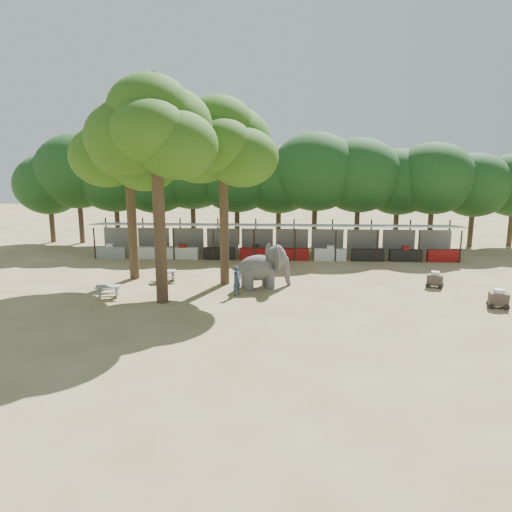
{
  "coord_description": "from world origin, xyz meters",
  "views": [
    {
      "loc": [
        0.42,
        -23.98,
        8.29
      ],
      "look_at": [
        -1.0,
        5.0,
        2.0
      ],
      "focal_mm": 35.0,
      "sensor_mm": 36.0,
      "label": 1
    }
  ],
  "objects_px": {
    "picnic_table_near": "(108,290)",
    "handler": "(237,281)",
    "picnic_table_far": "(166,275)",
    "cart_front": "(499,299)",
    "elephant": "(264,267)",
    "yard_tree_left": "(127,150)",
    "yard_tree_back": "(221,144)",
    "yard_tree_center": "(154,130)",
    "cart_back": "(435,280)"
  },
  "relations": [
    {
      "from": "yard_tree_left",
      "to": "handler",
      "type": "bearing_deg",
      "value": -27.31
    },
    {
      "from": "yard_tree_left",
      "to": "yard_tree_back",
      "type": "distance_m",
      "value": 6.09
    },
    {
      "from": "handler",
      "to": "picnic_table_near",
      "type": "relative_size",
      "value": 1.08
    },
    {
      "from": "elephant",
      "to": "cart_front",
      "type": "distance_m",
      "value": 12.98
    },
    {
      "from": "yard_tree_left",
      "to": "cart_back",
      "type": "relative_size",
      "value": 9.27
    },
    {
      "from": "yard_tree_back",
      "to": "cart_back",
      "type": "bearing_deg",
      "value": -1.88
    },
    {
      "from": "yard_tree_back",
      "to": "handler",
      "type": "bearing_deg",
      "value": -67.38
    },
    {
      "from": "handler",
      "to": "picnic_table_far",
      "type": "bearing_deg",
      "value": 94.73
    },
    {
      "from": "yard_tree_left",
      "to": "cart_back",
      "type": "height_order",
      "value": "yard_tree_left"
    },
    {
      "from": "picnic_table_near",
      "to": "picnic_table_far",
      "type": "height_order",
      "value": "picnic_table_near"
    },
    {
      "from": "yard_tree_center",
      "to": "elephant",
      "type": "bearing_deg",
      "value": 28.45
    },
    {
      "from": "yard_tree_center",
      "to": "elephant",
      "type": "height_order",
      "value": "yard_tree_center"
    },
    {
      "from": "cart_front",
      "to": "yard_tree_left",
      "type": "bearing_deg",
      "value": 175.59
    },
    {
      "from": "picnic_table_near",
      "to": "yard_tree_center",
      "type": "bearing_deg",
      "value": -20.91
    },
    {
      "from": "yard_tree_back",
      "to": "picnic_table_near",
      "type": "xyz_separation_m",
      "value": [
        -6.11,
        -3.52,
        -8.09
      ]
    },
    {
      "from": "yard_tree_left",
      "to": "yard_tree_back",
      "type": "height_order",
      "value": "yard_tree_back"
    },
    {
      "from": "picnic_table_near",
      "to": "picnic_table_far",
      "type": "bearing_deg",
      "value": 44.16
    },
    {
      "from": "elephant",
      "to": "yard_tree_left",
      "type": "bearing_deg",
      "value": 147.41
    },
    {
      "from": "handler",
      "to": "picnic_table_near",
      "type": "xyz_separation_m",
      "value": [
        -7.22,
        -0.85,
        -0.41
      ]
    },
    {
      "from": "elephant",
      "to": "picnic_table_far",
      "type": "xyz_separation_m",
      "value": [
        -6.28,
        1.1,
        -0.85
      ]
    },
    {
      "from": "yard_tree_back",
      "to": "cart_front",
      "type": "xyz_separation_m",
      "value": [
        15.14,
        -4.31,
        -8.04
      ]
    },
    {
      "from": "yard_tree_left",
      "to": "cart_front",
      "type": "height_order",
      "value": "yard_tree_left"
    },
    {
      "from": "picnic_table_near",
      "to": "cart_back",
      "type": "relative_size",
      "value": 1.34
    },
    {
      "from": "yard_tree_back",
      "to": "handler",
      "type": "height_order",
      "value": "yard_tree_back"
    },
    {
      "from": "picnic_table_far",
      "to": "yard_tree_back",
      "type": "bearing_deg",
      "value": -26.48
    },
    {
      "from": "yard_tree_left",
      "to": "handler",
      "type": "relative_size",
      "value": 6.4
    },
    {
      "from": "handler",
      "to": "picnic_table_far",
      "type": "xyz_separation_m",
      "value": [
        -4.78,
        2.82,
        -0.42
      ]
    },
    {
      "from": "yard_tree_center",
      "to": "handler",
      "type": "distance_m",
      "value": 9.4
    },
    {
      "from": "handler",
      "to": "yard_tree_center",
      "type": "bearing_deg",
      "value": 143.13
    },
    {
      "from": "yard_tree_left",
      "to": "elephant",
      "type": "relative_size",
      "value": 3.16
    },
    {
      "from": "handler",
      "to": "picnic_table_near",
      "type": "bearing_deg",
      "value": 131.94
    },
    {
      "from": "cart_front",
      "to": "yard_tree_back",
      "type": "bearing_deg",
      "value": 173.79
    },
    {
      "from": "picnic_table_far",
      "to": "cart_front",
      "type": "xyz_separation_m",
      "value": [
        18.8,
        -4.45,
        0.06
      ]
    },
    {
      "from": "picnic_table_far",
      "to": "cart_front",
      "type": "bearing_deg",
      "value": -37.58
    },
    {
      "from": "yard_tree_center",
      "to": "cart_front",
      "type": "xyz_separation_m",
      "value": [
        18.14,
        -0.31,
        -8.71
      ]
    },
    {
      "from": "handler",
      "to": "yard_tree_back",
      "type": "bearing_deg",
      "value": 57.87
    },
    {
      "from": "cart_front",
      "to": "cart_back",
      "type": "bearing_deg",
      "value": 128.73
    },
    {
      "from": "yard_tree_back",
      "to": "cart_back",
      "type": "height_order",
      "value": "yard_tree_back"
    },
    {
      "from": "picnic_table_near",
      "to": "handler",
      "type": "bearing_deg",
      "value": -5.45
    },
    {
      "from": "picnic_table_near",
      "to": "cart_back",
      "type": "xyz_separation_m",
      "value": [
        19.09,
        3.09,
        0.04
      ]
    },
    {
      "from": "picnic_table_far",
      "to": "cart_back",
      "type": "bearing_deg",
      "value": -26.21
    },
    {
      "from": "cart_back",
      "to": "elephant",
      "type": "bearing_deg",
      "value": -154.99
    },
    {
      "from": "elephant",
      "to": "cart_front",
      "type": "height_order",
      "value": "elephant"
    },
    {
      "from": "yard_tree_center",
      "to": "cart_front",
      "type": "distance_m",
      "value": 20.12
    },
    {
      "from": "yard_tree_left",
      "to": "picnic_table_near",
      "type": "xyz_separation_m",
      "value": [
        -0.11,
        -4.52,
        -7.75
      ]
    },
    {
      "from": "yard_tree_left",
      "to": "yard_tree_center",
      "type": "xyz_separation_m",
      "value": [
        3.0,
        -5.0,
        1.01
      ]
    },
    {
      "from": "yard_tree_back",
      "to": "elephant",
      "type": "xyz_separation_m",
      "value": [
        2.62,
        -0.96,
        -7.25
      ]
    },
    {
      "from": "yard_tree_back",
      "to": "handler",
      "type": "xyz_separation_m",
      "value": [
        1.11,
        -2.67,
        -7.68
      ]
    },
    {
      "from": "yard_tree_left",
      "to": "picnic_table_far",
      "type": "xyz_separation_m",
      "value": [
        2.34,
        -0.86,
        -7.76
      ]
    },
    {
      "from": "elephant",
      "to": "cart_back",
      "type": "relative_size",
      "value": 2.93
    }
  ]
}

